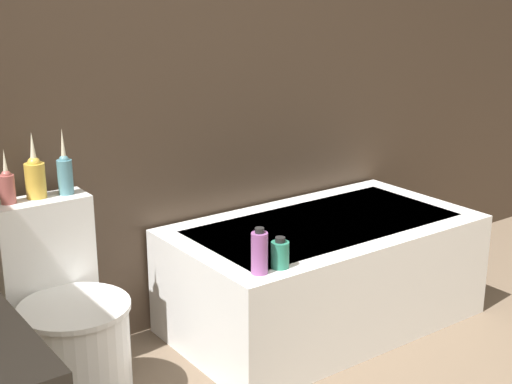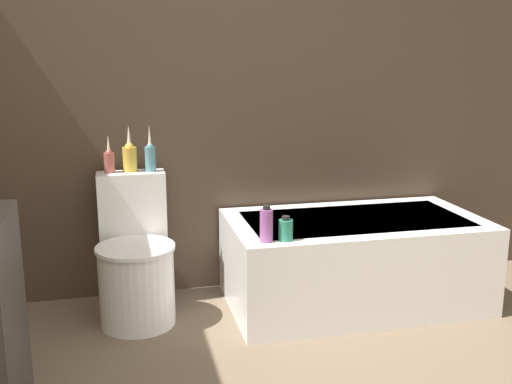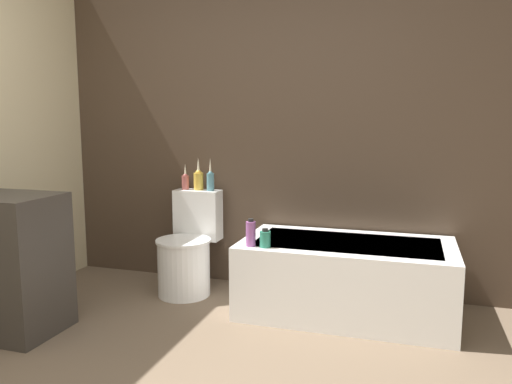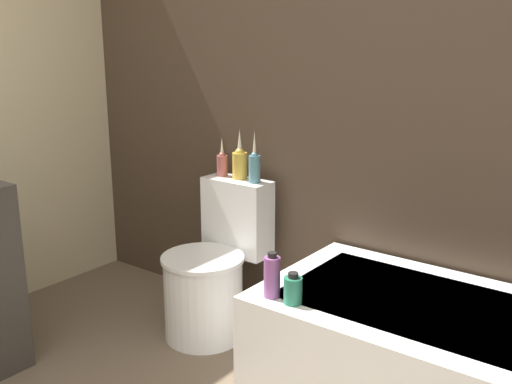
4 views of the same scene
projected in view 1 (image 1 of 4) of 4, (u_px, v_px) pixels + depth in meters
name	position (u px, v px, depth m)	size (l,w,h in m)	color
wall_back_tiled	(116.00, 50.00, 2.97)	(6.40, 0.06, 2.60)	#423326
bathtub	(323.00, 272.00, 3.36)	(1.43, 0.79, 0.50)	white
toilet	(69.00, 328.00, 2.71)	(0.42, 0.57, 0.77)	white
vase_gold	(7.00, 185.00, 2.66)	(0.06, 0.06, 0.21)	#994C47
vase_silver	(35.00, 176.00, 2.73)	(0.08, 0.08, 0.26)	gold
vase_bronze	(65.00, 172.00, 2.77)	(0.06, 0.06, 0.26)	teal
shampoo_bottle_tall	(259.00, 252.00, 2.70)	(0.06, 0.06, 0.18)	#8C4C8C
shampoo_bottle_short	(280.00, 254.00, 2.76)	(0.07, 0.07, 0.13)	#267259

